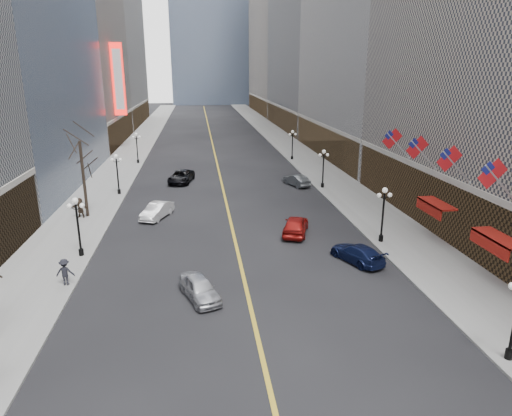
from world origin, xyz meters
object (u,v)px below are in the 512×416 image
object	(u,v)px
streetlamp_east_1	(383,209)
car_nb_near	(200,288)
streetlamp_west_2	(117,170)
streetlamp_east_2	(323,165)
car_nb_far	(181,177)
streetlamp_east_3	(292,142)
car_sb_far	(297,180)
car_nb_mid	(157,211)
streetlamp_west_1	(77,221)
car_sb_mid	(296,225)
car_sb_near	(357,253)
streetlamp_west_3	(137,145)

from	to	relation	value
streetlamp_east_1	car_nb_near	distance (m)	16.80
streetlamp_east_1	streetlamp_west_2	size ratio (longest dim) A/B	1.00
streetlamp_east_2	car_nb_far	bearing A→B (deg)	162.88
streetlamp_east_1	streetlamp_west_2	distance (m)	29.68
streetlamp_east_3	car_sb_far	world-z (taller)	streetlamp_east_3
streetlamp_east_2	car_nb_near	world-z (taller)	streetlamp_east_2
streetlamp_east_2	car_nb_mid	distance (m)	20.85
car_nb_far	streetlamp_east_1	bearing A→B (deg)	-42.77
streetlamp_east_1	streetlamp_west_1	distance (m)	23.60
car_sb_mid	car_sb_far	xyz separation A→B (m)	(3.69, 16.77, -0.12)
streetlamp_west_1	car_nb_far	world-z (taller)	streetlamp_west_1
car_sb_mid	car_nb_far	bearing A→B (deg)	-44.71
car_sb_mid	streetlamp_east_3	bearing A→B (deg)	-82.75
streetlamp_east_3	car_nb_far	xyz separation A→B (m)	(-16.79, -12.83, -2.14)
car_nb_near	car_sb_far	world-z (taller)	car_nb_near
streetlamp_east_3	streetlamp_west_2	bearing A→B (deg)	-142.67
streetlamp_east_2	car_sb_near	size ratio (longest dim) A/B	0.98
car_nb_mid	car_sb_near	xyz separation A→B (m)	(15.42, -12.43, -0.06)
streetlamp_east_2	car_sb_far	bearing A→B (deg)	149.10
streetlamp_east_2	car_nb_far	size ratio (longest dim) A/B	0.82
streetlamp_east_1	streetlamp_west_1	world-z (taller)	same
car_sb_near	streetlamp_east_2	bearing A→B (deg)	-122.19
streetlamp_east_2	streetlamp_east_3	size ratio (longest dim) A/B	1.00
streetlamp_east_1	car_nb_mid	world-z (taller)	streetlamp_east_1
streetlamp_east_1	car_sb_near	bearing A→B (deg)	-133.21
streetlamp_west_2	car_nb_far	size ratio (longest dim) A/B	0.82
streetlamp_west_2	streetlamp_west_3	xyz separation A→B (m)	(0.00, 18.00, 0.00)
streetlamp_west_2	car_sb_near	xyz separation A→B (m)	(20.35, -21.46, -2.23)
car_nb_far	streetlamp_west_1	bearing A→B (deg)	-95.08
streetlamp_west_2	streetlamp_east_1	bearing A→B (deg)	-37.33
streetlamp_west_3	car_nb_near	size ratio (longest dim) A/B	1.09
streetlamp_west_1	car_sb_mid	size ratio (longest dim) A/B	0.94
streetlamp_east_2	car_nb_far	xyz separation A→B (m)	(-16.79, 5.17, -2.14)
car_nb_near	car_nb_far	world-z (taller)	car_nb_far
car_nb_far	car_sb_near	distance (m)	29.88
streetlamp_east_1	car_nb_mid	size ratio (longest dim) A/B	1.02
streetlamp_east_3	streetlamp_east_2	bearing A→B (deg)	-90.00
streetlamp_west_1	streetlamp_west_2	bearing A→B (deg)	90.00
streetlamp_east_1	car_sb_near	world-z (taller)	streetlamp_east_1
car_sb_mid	streetlamp_east_2	bearing A→B (deg)	-94.93
streetlamp_west_1	streetlamp_west_2	size ratio (longest dim) A/B	1.00
car_nb_mid	car_sb_near	size ratio (longest dim) A/B	0.96
car_nb_near	streetlamp_east_2	bearing A→B (deg)	40.28
streetlamp_east_2	streetlamp_west_2	size ratio (longest dim) A/B	1.00
streetlamp_east_3	streetlamp_west_3	bearing A→B (deg)	180.00
streetlamp_east_1	car_sb_near	xyz separation A→B (m)	(-3.25, -3.46, -2.23)
streetlamp_west_2	car_sb_far	xyz separation A→B (m)	(20.80, 1.68, -2.20)
streetlamp_east_2	streetlamp_west_3	world-z (taller)	same
streetlamp_east_3	car_nb_near	bearing A→B (deg)	-108.68
streetlamp_west_3	car_sb_near	distance (m)	44.45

